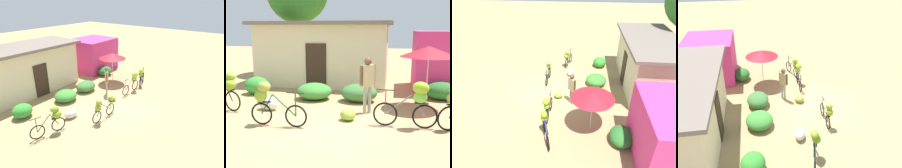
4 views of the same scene
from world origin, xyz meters
TOP-DOWN VIEW (x-y plane):
  - ground_plane at (0.00, 0.00)m, footprint 60.00×60.00m
  - building_low at (-1.50, 5.78)m, footprint 6.43×3.10m
  - shop_pink at (4.23, 5.47)m, footprint 3.20×2.80m
  - hedge_bush_front_left at (-3.64, 3.18)m, footprint 1.01×0.90m
  - hedge_bush_front_right at (-1.11, 2.84)m, footprint 1.32×1.23m
  - hedge_bush_mid at (0.58, 2.84)m, footprint 1.33×1.09m
  - hedge_bush_by_door at (3.58, 3.73)m, footprint 1.22×1.03m
  - market_umbrella at (2.89, 2.43)m, footprint 1.84×1.84m
  - bicycle_leftmost at (-3.47, 0.86)m, footprint 1.60×0.54m
  - bicycle_near_pile at (-1.49, -0.20)m, footprint 1.64×0.36m
  - bicycle_center_loaded at (2.36, 0.39)m, footprint 1.71×0.44m
  - bicycle_by_shop at (3.53, 0.46)m, footprint 1.59×0.62m
  - banana_pile_on_ground at (0.53, 0.67)m, footprint 0.52×0.54m
  - produce_sack at (-2.19, 1.19)m, footprint 0.77×0.57m
  - person_vendor at (1.01, 1.45)m, footprint 0.45×0.42m

SIDE VIEW (x-z plane):
  - ground_plane at x=0.00m, z-range 0.00..0.00m
  - banana_pile_on_ground at x=0.53m, z-range 0.00..0.34m
  - produce_sack at x=-2.19m, z-range 0.00..0.44m
  - hedge_bush_front_right at x=-1.11m, z-range 0.00..0.61m
  - hedge_bush_mid at x=0.58m, z-range 0.00..0.64m
  - hedge_bush_by_door at x=3.58m, z-range 0.00..0.67m
  - hedge_bush_front_left at x=-3.64m, z-range 0.00..0.70m
  - bicycle_by_shop at x=3.53m, z-range 0.08..1.33m
  - bicycle_near_pile at x=-1.49m, z-range 0.08..1.32m
  - bicycle_leftmost at x=-3.47m, z-range 0.13..1.40m
  - bicycle_center_loaded at x=2.36m, z-range 0.13..1.41m
  - person_vendor at x=1.01m, z-range 0.21..1.98m
  - shop_pink at x=4.23m, z-range 0.00..2.52m
  - building_low at x=-1.50m, z-range 0.02..2.96m
  - market_umbrella at x=2.89m, z-range 0.86..2.94m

